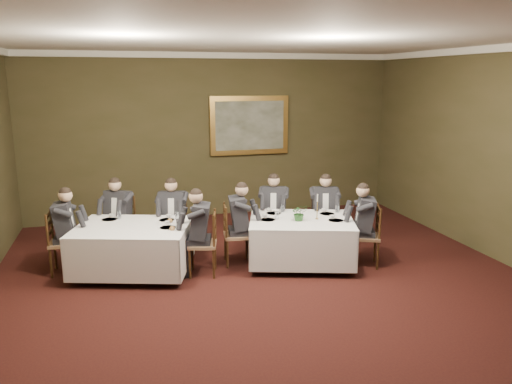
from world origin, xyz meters
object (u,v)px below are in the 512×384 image
diner_sec_endleft (64,241)px  diner_sec_endright (202,242)px  diner_sec_backright (173,226)px  painting (249,125)px  chair_main_backright (323,232)px  chair_main_endright (366,248)px  diner_main_endleft (237,233)px  diner_main_backleft (274,219)px  chair_sec_endright (203,256)px  diner_main_backright (324,220)px  chair_sec_backleft (121,238)px  diner_main_endright (366,235)px  chair_sec_endleft (64,255)px  table_second (133,246)px  chair_main_backleft (274,231)px  chair_sec_backright (174,238)px  table_main (301,238)px  diner_sec_backleft (120,225)px  candlestick (317,210)px  chair_main_endleft (237,247)px  centerpiece (299,212)px

diner_sec_endleft → diner_sec_endright: bearing=75.9°
diner_sec_backright → painting: painting is taller
chair_main_backright → chair_main_endright: (0.33, -1.00, 0.00)m
diner_main_endleft → diner_sec_backright: size_ratio=1.00×
diner_main_backleft → chair_sec_endright: (-1.43, -0.94, -0.23)m
diner_main_backright → chair_sec_backleft: bearing=3.8°
diner_main_endright → chair_sec_endleft: diner_main_endright is taller
chair_sec_backleft → diner_sec_endleft: (-0.85, -0.66, 0.23)m
chair_sec_endleft → table_second: bearing=76.0°
diner_main_endleft → diner_main_endright: (1.99, -0.62, 0.00)m
chair_main_backleft → diner_main_backright: size_ratio=0.74×
chair_sec_backright → table_second: bearing=62.2°
diner_main_backright → table_main: bearing=58.8°
diner_main_backright → diner_sec_endleft: 4.35m
chair_main_backright → chair_sec_backleft: same height
table_second → painting: 4.29m
diner_main_backright → chair_sec_endleft: size_ratio=1.35×
chair_sec_endright → diner_main_endleft: bearing=-49.3°
chair_main_backleft → chair_sec_endright: size_ratio=1.00×
chair_main_backleft → chair_sec_endleft: (-3.52, -0.31, 0.00)m
diner_sec_backleft → diner_sec_endleft: (-0.85, -0.65, 0.00)m
chair_main_backright → candlestick: candlestick is taller
chair_main_backright → chair_sec_endright: size_ratio=1.00×
chair_main_endleft → diner_sec_backright: (-0.94, 0.71, 0.23)m
table_second → centerpiece: size_ratio=7.33×
chair_main_backright → chair_sec_backleft: bearing=4.0°
diner_main_backleft → diner_main_backright: 0.89m
chair_sec_backleft → centerpiece: (2.76, -1.36, 0.62)m
diner_sec_backright → diner_main_backleft: bearing=-165.9°
chair_main_endleft → diner_sec_endright: size_ratio=0.74×
diner_main_backright → chair_sec_endleft: diner_main_backright is taller
diner_main_endright → chair_sec_backleft: bearing=89.0°
chair_main_endleft → diner_main_endright: size_ratio=0.74×
diner_main_endleft → chair_sec_backleft: size_ratio=1.35×
diner_main_backleft → table_second: bearing=34.8°
chair_sec_endright → diner_sec_endright: bearing=90.0°
chair_main_endright → diner_sec_endright: diner_sec_endright is taller
chair_sec_backleft → chair_sec_backright: size_ratio=1.00×
candlestick → chair_sec_backright: bearing=153.6°
diner_sec_endright → diner_sec_endleft: (-2.06, 0.63, 0.00)m
diner_main_backright → diner_sec_backright: size_ratio=1.00×
diner_main_backright → chair_main_endright: size_ratio=1.35×
chair_sec_endright → candlestick: (1.85, -0.06, 0.64)m
diner_main_backright → candlestick: size_ratio=3.16×
diner_main_backright → diner_main_endleft: 1.71m
table_second → chair_sec_endright: size_ratio=2.03×
chair_sec_backleft → table_second: bearing=130.6°
table_main → chair_sec_endright: bearing=-180.0°
chair_main_backright → diner_main_endright: size_ratio=0.74×
chair_sec_backright → chair_main_backright: bearing=-170.7°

